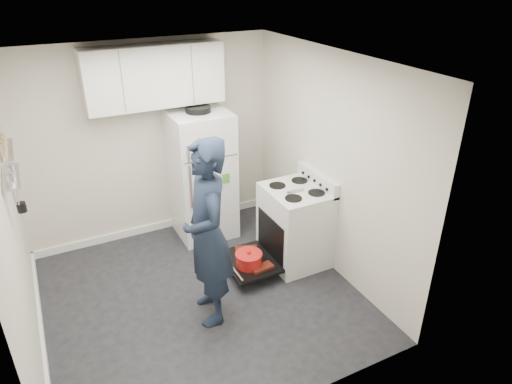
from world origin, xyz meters
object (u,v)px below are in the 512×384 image
person (208,234)px  open_oven_door (249,260)px  refrigerator (202,175)px  electric_range (294,226)px

person → open_oven_door: bearing=130.4°
person → refrigerator: bearing=168.8°
person → electric_range: bearing=117.3°
refrigerator → person: person is taller
open_oven_door → refrigerator: refrigerator is taller
open_oven_door → person: size_ratio=0.37×
refrigerator → person: (-0.53, -1.55, 0.12)m
refrigerator → open_oven_door: bearing=-84.3°
open_oven_door → refrigerator: bearing=95.7°
electric_range → person: size_ratio=0.57×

